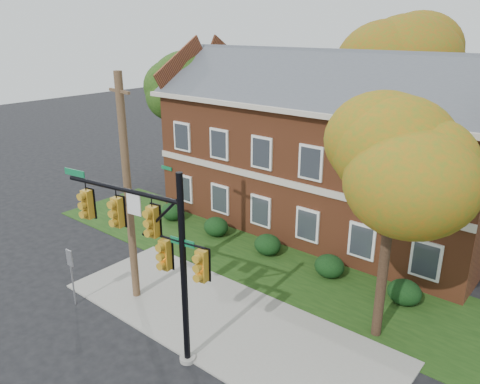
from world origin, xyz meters
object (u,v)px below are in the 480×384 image
Objects in this scene: hedge_center at (268,245)px; tree_far_rear at (410,60)px; tree_left_rear at (186,95)px; traffic_signal at (153,242)px; utility_pole at (128,191)px; sign_post at (71,268)px; hedge_left at (216,227)px; tree_near_right at (401,165)px; hedge_right at (329,266)px; apartment_building at (325,139)px; hedge_far_left at (172,211)px; hedge_far_right at (404,292)px.

tree_far_rear reaches higher than hedge_center.
hedge_center is 0.12× the size of tree_far_rear.
tree_left_rear is 16.91m from traffic_signal.
sign_post is at bearing -117.15° from utility_pole.
hedge_left is 3.50m from hedge_center.
hedge_right is at bearing 142.72° from tree_near_right.
hedge_left is 16.25m from tree_far_rear.
sign_post is (6.23, -12.84, -4.99)m from tree_left_rear.
hedge_left is at bearing 87.54° from sign_post.
utility_pole is at bearing -99.53° from apartment_building.
hedge_far_left is 1.00× the size of hedge_far_right.
sign_post is (-3.50, -8.70, 1.17)m from hedge_center.
hedge_right is 0.16× the size of tree_left_rear.
tree_near_right reaches higher than hedge_left.
hedge_far_left and hedge_far_right have the same top height.
apartment_building is 9.82m from hedge_far_right.
tree_far_rear reaches higher than tree_left_rear.
utility_pole is at bearing -143.33° from hedge_far_right.
apartment_building is 9.82m from hedge_far_left.
tree_near_right is 0.74× the size of tree_far_rear.
tree_near_right is 0.97× the size of tree_left_rear.
apartment_building reaches higher than hedge_left.
tree_near_right is 18.33m from tree_left_rear.
tree_near_right is (3.72, -2.83, 6.14)m from hedge_right.
sign_post is (-7.00, -8.70, 1.17)m from hedge_right.
tree_left_rear is (-16.95, 6.97, 0.01)m from tree_near_right.
tree_left_rear is at bearing -141.03° from tree_far_rear.
apartment_building is at bearing 131.77° from tree_near_right.
sign_post reaches higher than hedge_right.
tree_left_rear is at bearing 156.96° from hedge_center.
traffic_signal is (11.11, -12.52, -2.45)m from tree_left_rear.
hedge_left is at bearing 112.24° from utility_pole.
hedge_far_left is 9.45m from sign_post.
hedge_far_left is 0.21× the size of traffic_signal.
tree_near_right reaches higher than sign_post.
hedge_far_left is at bearing 136.35° from utility_pole.
hedge_right and hedge_far_right have the same top height.
hedge_far_left is 12.41m from traffic_signal.
hedge_far_left is 7.00m from hedge_center.
tree_left_rear is at bearing 166.11° from hedge_far_right.
apartment_building is 2.76× the size of traffic_signal.
apartment_building is at bearing 36.89° from hedge_far_left.
traffic_signal reaches higher than hedge_far_left.
hedge_far_left is 1.00× the size of hedge_right.
tree_left_rear is at bearing 146.41° from hedge_left.
apartment_building is 7.73m from hedge_right.
hedge_far_left is 1.00× the size of hedge_left.
hedge_far_left and hedge_center have the same top height.
hedge_left is 7.00m from hedge_right.
hedge_far_left is 0.12× the size of tree_far_rear.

